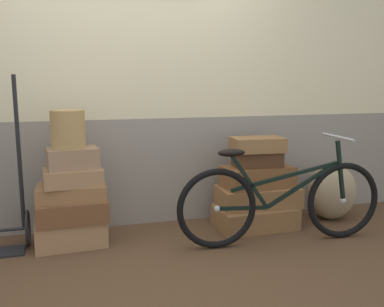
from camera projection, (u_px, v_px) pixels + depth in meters
The scene contains 16 objects.
ground at pixel (153, 258), 3.39m from camera, with size 10.17×5.20×0.06m, color #513823.
station_building at pixel (133, 54), 3.94m from camera, with size 8.17×0.74×3.05m.
suitcase_0 at pixel (70, 231), 3.58m from camera, with size 0.55×0.40×0.21m, color #9E754C.
suitcase_1 at pixel (72, 210), 3.53m from camera, with size 0.55×0.37×0.16m, color brown.
suitcase_2 at pixel (72, 192), 3.54m from camera, with size 0.53×0.35×0.12m, color olive.
suitcase_3 at pixel (73, 177), 3.49m from camera, with size 0.44×0.29×0.13m, color #9E754C.
suitcase_4 at pixel (73, 158), 3.48m from camera, with size 0.38×0.26×0.16m, color #937051.
suitcase_5 at pixel (255, 217), 3.99m from camera, with size 0.68×0.44×0.19m, color olive.
suitcase_6 at pixel (258, 196), 4.00m from camera, with size 0.71×0.40×0.17m, color olive.
suitcase_7 at pixel (257, 177), 3.98m from camera, with size 0.61×0.34×0.19m, color brown.
suitcase_8 at pixel (257, 159), 3.94m from camera, with size 0.41×0.24×0.14m, color #4C2D19.
suitcase_9 at pixel (257, 144), 3.92m from camera, with size 0.45×0.28×0.12m, color olive.
wicker_basket at pixel (68, 129), 3.44m from camera, with size 0.26×0.26×0.29m, color #A8844C.
luggage_trolley at pixel (0, 210), 3.44m from camera, with size 0.40×0.36×1.34m.
burlap_sack at pixel (332, 192), 4.21m from camera, with size 0.46×0.39×0.53m, color #9E8966.
bicycle at pixel (281, 202), 3.57m from camera, with size 1.72×0.46×0.86m.
Camera 1 is at (-0.63, -3.16, 1.30)m, focal length 41.90 mm.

